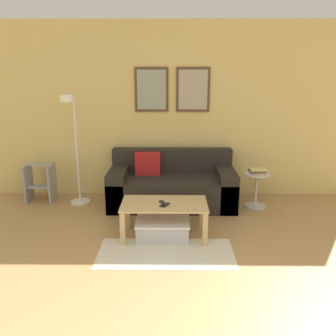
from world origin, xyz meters
TOP-DOWN VIEW (x-y plane):
  - wall_back at (-0.00, 3.81)m, footprint 5.60×0.09m
  - area_rug at (-0.09, 1.90)m, footprint 1.43×0.67m
  - couch at (-0.03, 3.37)m, footprint 1.75×0.84m
  - coffee_table at (-0.12, 2.32)m, footprint 0.97×0.53m
  - storage_bin at (-0.14, 2.27)m, footprint 0.61×0.42m
  - floor_lamp at (-1.36, 3.24)m, footprint 0.28×0.53m
  - side_table at (1.15, 3.26)m, footprint 0.36×0.36m
  - book_stack at (1.16, 3.27)m, footprint 0.24×0.17m
  - remote_control at (-0.12, 2.29)m, footprint 0.11×0.15m
  - cell_phone at (-0.11, 2.25)m, footprint 0.12×0.15m
  - step_stool at (-1.96, 3.47)m, footprint 0.38×0.31m

SIDE VIEW (x-z plane):
  - area_rug at x=-0.09m, z-range 0.00..0.01m
  - storage_bin at x=-0.14m, z-range 0.00..0.21m
  - couch at x=-0.03m, z-range -0.10..0.64m
  - step_stool at x=-1.96m, z-range 0.02..0.56m
  - side_table at x=1.15m, z-range 0.05..0.53m
  - coffee_table at x=-0.12m, z-range 0.13..0.53m
  - cell_phone at x=-0.11m, z-range 0.40..0.41m
  - remote_control at x=-0.12m, z-range 0.40..0.42m
  - book_stack at x=1.16m, z-range 0.49..0.55m
  - floor_lamp at x=-1.36m, z-range 0.17..1.73m
  - wall_back at x=0.00m, z-range 0.01..2.56m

